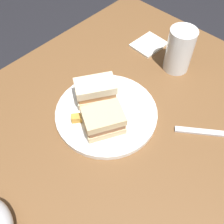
# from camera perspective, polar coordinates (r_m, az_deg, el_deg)

# --- Properties ---
(ground_plane) EXTENTS (6.00, 6.00, 0.00)m
(ground_plane) POSITION_cam_1_polar(r_m,az_deg,el_deg) (1.44, 0.63, -20.14)
(ground_plane) COLOR black
(dining_table) EXTENTS (1.05, 0.84, 0.78)m
(dining_table) POSITION_cam_1_polar(r_m,az_deg,el_deg) (1.08, 0.81, -14.17)
(dining_table) COLOR brown
(dining_table) RESTS_ON ground
(plate) EXTENTS (0.29, 0.29, 0.01)m
(plate) POSITION_cam_1_polar(r_m,az_deg,el_deg) (0.74, -1.14, -0.11)
(plate) COLOR white
(plate) RESTS_ON dining_table
(sandwich_half_left) EXTENTS (0.13, 0.12, 0.07)m
(sandwich_half_left) POSITION_cam_1_polar(r_m,az_deg,el_deg) (0.74, -3.59, 4.53)
(sandwich_half_left) COLOR beige
(sandwich_half_left) RESTS_ON plate
(sandwich_half_right) EXTENTS (0.13, 0.12, 0.06)m
(sandwich_half_right) POSITION_cam_1_polar(r_m,az_deg,el_deg) (0.68, -1.86, -1.82)
(sandwich_half_right) COLOR #CCB284
(sandwich_half_right) RESTS_ON plate
(potato_wedge_front) EXTENTS (0.05, 0.05, 0.02)m
(potato_wedge_front) POSITION_cam_1_polar(r_m,az_deg,el_deg) (0.72, -6.65, -1.21)
(potato_wedge_front) COLOR gold
(potato_wedge_front) RESTS_ON plate
(potato_wedge_middle) EXTENTS (0.03, 0.05, 0.02)m
(potato_wedge_middle) POSITION_cam_1_polar(r_m,az_deg,el_deg) (0.73, -5.22, 0.17)
(potato_wedge_middle) COLOR #AD702D
(potato_wedge_middle) RESTS_ON plate
(potato_wedge_back) EXTENTS (0.04, 0.05, 0.01)m
(potato_wedge_back) POSITION_cam_1_polar(r_m,az_deg,el_deg) (0.75, -5.82, 1.75)
(potato_wedge_back) COLOR #AD702D
(potato_wedge_back) RESTS_ON plate
(pint_glass) EXTENTS (0.08, 0.08, 0.14)m
(pint_glass) POSITION_cam_1_polar(r_m,az_deg,el_deg) (0.86, 14.29, 12.42)
(pint_glass) COLOR white
(pint_glass) RESTS_ON dining_table
(napkin) EXTENTS (0.12, 0.10, 0.01)m
(napkin) POSITION_cam_1_polar(r_m,az_deg,el_deg) (0.97, 7.97, 14.28)
(napkin) COLOR silver
(napkin) RESTS_ON dining_table
(fork) EXTENTS (0.12, 0.15, 0.01)m
(fork) POSITION_cam_1_polar(r_m,az_deg,el_deg) (0.76, 20.18, -4.17)
(fork) COLOR silver
(fork) RESTS_ON dining_table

